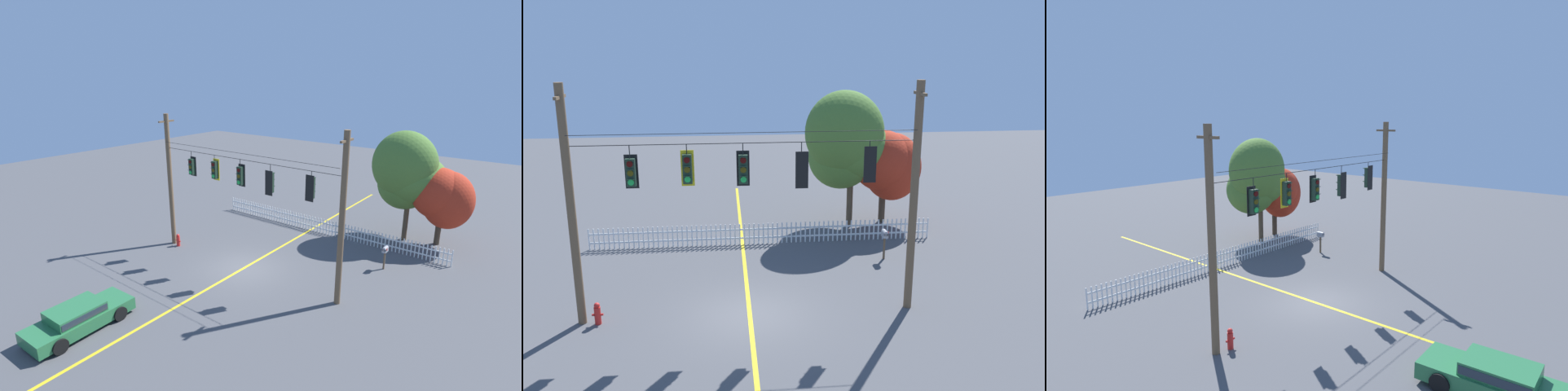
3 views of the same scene
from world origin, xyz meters
TOP-DOWN VIEW (x-y plane):
  - ground at (0.00, 0.00)m, footprint 80.00×80.00m
  - lane_centerline_stripe at (0.00, 0.00)m, footprint 0.16×36.00m
  - signal_support_span at (0.00, -0.00)m, footprint 11.84×1.10m
  - traffic_signal_westbound_side at (-3.78, 0.01)m, footprint 0.43×0.38m
  - traffic_signal_southbound_primary at (-1.96, 0.01)m, footprint 0.43×0.38m
  - traffic_signal_eastbound_side at (-0.13, 0.01)m, footprint 0.43×0.38m
  - traffic_signal_northbound_secondary at (1.82, -0.01)m, footprint 0.43×0.38m
  - traffic_signal_northbound_primary at (4.14, -0.01)m, footprint 0.43×0.38m
  - white_picket_fence at (1.01, 7.27)m, footprint 16.32×0.06m
  - autumn_maple_near_fence at (5.46, 9.68)m, footprint 4.55×4.01m
  - autumn_maple_mid at (7.68, 9.76)m, footprint 3.67×3.12m
  - parked_car at (-1.93, -8.52)m, footprint 1.99×4.46m
  - fire_hydrant at (-5.22, -0.14)m, footprint 0.38×0.22m
  - roadside_mailbox at (6.22, 4.71)m, footprint 0.25×0.44m

SIDE VIEW (x-z plane):
  - ground at x=0.00m, z-range 0.00..0.00m
  - lane_centerline_stripe at x=0.00m, z-range 0.00..0.01m
  - fire_hydrant at x=-5.22m, z-range -0.01..0.79m
  - white_picket_fence at x=1.01m, z-range 0.00..1.03m
  - parked_car at x=-1.93m, z-range 0.03..1.18m
  - roadside_mailbox at x=6.22m, z-range 0.42..1.77m
  - autumn_maple_mid at x=7.68m, z-range 0.73..5.76m
  - signal_support_span at x=0.00m, z-range 0.08..8.27m
  - autumn_maple_near_fence at x=5.46m, z-range 0.77..7.87m
  - traffic_signal_northbound_secondary at x=1.82m, z-range 4.50..6.05m
  - traffic_signal_westbound_side at x=-3.78m, z-range 4.57..6.03m
  - traffic_signal_eastbound_side at x=-0.13m, z-range 4.58..6.06m
  - traffic_signal_southbound_primary at x=-1.96m, z-range 4.66..6.09m
  - traffic_signal_northbound_primary at x=4.14m, z-range 4.70..6.11m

